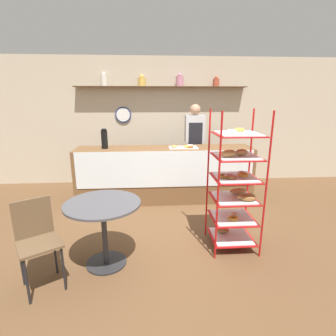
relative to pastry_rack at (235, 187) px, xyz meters
The scene contains 9 objects.
ground_plane 1.16m from the pastry_rack, 155.56° to the left, with size 14.00×14.00×0.00m, color brown.
back_wall 3.00m from the pastry_rack, 105.14° to the left, with size 10.00×0.30×2.70m.
display_counter 1.84m from the pastry_rack, 114.95° to the left, with size 3.18×0.63×0.99m.
pastry_rack is the anchor object (origin of this frame).
person_worker 2.17m from the pastry_rack, 93.78° to the left, with size 0.38×0.23×1.74m.
cafe_table 1.60m from the pastry_rack, 169.78° to the right, with size 0.83×0.83×0.76m.
cafe_chair 2.25m from the pastry_rack, 165.38° to the right, with size 0.52×0.52×0.90m.
coffee_carafe 2.49m from the pastry_rack, 137.80° to the left, with size 0.11×0.11×0.36m.
donut_tray_counter 1.68m from the pastry_rack, 104.44° to the left, with size 0.51×0.30×0.05m.
Camera 1 is at (-0.26, -3.33, 1.87)m, focal length 28.00 mm.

